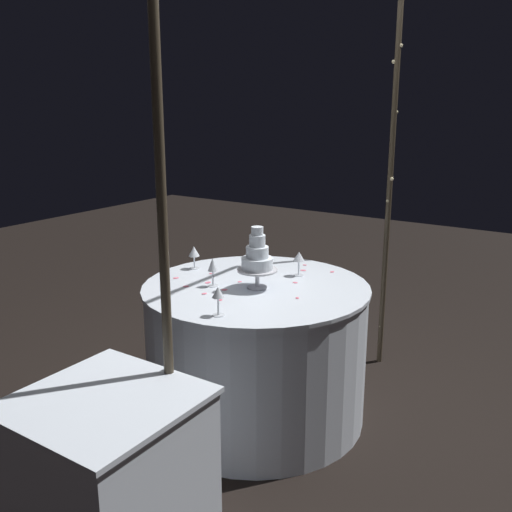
{
  "coord_description": "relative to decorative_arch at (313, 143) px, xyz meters",
  "views": [
    {
      "loc": [
        2.52,
        1.67,
        1.78
      ],
      "look_at": [
        0.0,
        0.0,
        0.97
      ],
      "focal_mm": 40.19,
      "sensor_mm": 36.0,
      "label": 1
    }
  ],
  "objects": [
    {
      "name": "rose_petal_5",
      "position": [
        0.15,
        -0.79,
        -0.79
      ],
      "size": [
        0.04,
        0.04,
        0.0
      ],
      "primitive_type": "ellipsoid",
      "rotation": [
        0.0,
        0.0,
        5.76
      ],
      "color": "#EA6B84",
      "rests_on": "main_table"
    },
    {
      "name": "rose_petal_12",
      "position": [
        0.16,
        -0.43,
        -0.79
      ],
      "size": [
        0.04,
        0.04,
        0.0
      ],
      "primitive_type": "ellipsoid",
      "rotation": [
        0.0,
        0.0,
        5.49
      ],
      "color": "#EA6B84",
      "rests_on": "main_table"
    },
    {
      "name": "rose_petal_13",
      "position": [
        0.31,
        -0.35,
        -0.79
      ],
      "size": [
        0.04,
        0.04,
        0.0
      ],
      "primitive_type": "ellipsoid",
      "rotation": [
        0.0,
        0.0,
        4.03
      ],
      "color": "#EA6B84",
      "rests_on": "main_table"
    },
    {
      "name": "rose_petal_6",
      "position": [
        -0.51,
        -0.3,
        -0.79
      ],
      "size": [
        0.02,
        0.03,
        0.0
      ],
      "primitive_type": "ellipsoid",
      "rotation": [
        0.0,
        0.0,
        4.8
      ],
      "color": "#EA6B84",
      "rests_on": "main_table"
    },
    {
      "name": "rose_petal_8",
      "position": [
        -0.27,
        -0.45,
        -0.79
      ],
      "size": [
        0.04,
        0.03,
        0.0
      ],
      "primitive_type": "ellipsoid",
      "rotation": [
        0.0,
        0.0,
        5.78
      ],
      "color": "#EA6B84",
      "rests_on": "main_table"
    },
    {
      "name": "rose_petal_7",
      "position": [
        -0.04,
        -0.68,
        -0.79
      ],
      "size": [
        0.03,
        0.04,
        0.0
      ],
      "primitive_type": "ellipsoid",
      "rotation": [
        0.0,
        0.0,
        2.19
      ],
      "color": "#EA6B84",
      "rests_on": "main_table"
    },
    {
      "name": "wine_glass_2",
      "position": [
        -0.3,
        -0.23,
        -0.68
      ],
      "size": [
        0.07,
        0.07,
        0.14
      ],
      "color": "silver",
      "rests_on": "main_table"
    },
    {
      "name": "rose_petal_4",
      "position": [
        0.23,
        -0.64,
        -0.79
      ],
      "size": [
        0.04,
        0.04,
        0.0
      ],
      "primitive_type": "ellipsoid",
      "rotation": [
        0.0,
        0.0,
        5.52
      ],
      "color": "#EA6B84",
      "rests_on": "main_table"
    },
    {
      "name": "main_table",
      "position": [
        -0.0,
        -0.33,
        -1.19
      ],
      "size": [
        1.27,
        1.27,
        0.8
      ],
      "color": "silver",
      "rests_on": "ground"
    },
    {
      "name": "tiered_cake",
      "position": [
        0.03,
        -0.3,
        -0.62
      ],
      "size": [
        0.22,
        0.22,
        0.34
      ],
      "color": "silver",
      "rests_on": "main_table"
    },
    {
      "name": "ground_plane",
      "position": [
        -0.0,
        -0.33,
        -1.59
      ],
      "size": [
        12.0,
        12.0,
        0.0
      ],
      "primitive_type": "plane",
      "color": "black"
    },
    {
      "name": "rose_petal_10",
      "position": [
        0.27,
        -0.48,
        -0.79
      ],
      "size": [
        0.04,
        0.03,
        0.0
      ],
      "primitive_type": "ellipsoid",
      "rotation": [
        0.0,
        0.0,
        5.93
      ],
      "color": "#EA6B84",
      "rests_on": "main_table"
    },
    {
      "name": "decorative_arch",
      "position": [
        0.0,
        0.0,
        0.0
      ],
      "size": [
        2.21,
        0.06,
        2.44
      ],
      "color": "#473D2D",
      "rests_on": "ground"
    },
    {
      "name": "side_table",
      "position": [
        1.35,
        -0.05,
        -1.18
      ],
      "size": [
        0.58,
        0.58,
        0.81
      ],
      "color": "silver",
      "rests_on": "ground"
    },
    {
      "name": "rose_petal_0",
      "position": [
        -0.47,
        -0.1,
        -0.79
      ],
      "size": [
        0.03,
        0.03,
        0.0
      ],
      "primitive_type": "ellipsoid",
      "rotation": [
        0.0,
        0.0,
        2.94
      ],
      "color": "#EA6B84",
      "rests_on": "main_table"
    },
    {
      "name": "wine_glass_3",
      "position": [
        -0.07,
        -0.83,
        -0.69
      ],
      "size": [
        0.07,
        0.07,
        0.14
      ],
      "color": "silver",
      "rests_on": "main_table"
    },
    {
      "name": "wine_glass_0",
      "position": [
        0.49,
        -0.22,
        -0.68
      ],
      "size": [
        0.06,
        0.06,
        0.14
      ],
      "color": "silver",
      "rests_on": "main_table"
    },
    {
      "name": "rose_petal_1",
      "position": [
        -0.4,
        -0.26,
        -0.79
      ],
      "size": [
        0.03,
        0.04,
        0.0
      ],
      "primitive_type": "ellipsoid",
      "rotation": [
        0.0,
        0.0,
        4.92
      ],
      "color": "#EA6B84",
      "rests_on": "main_table"
    },
    {
      "name": "rose_petal_11",
      "position": [
        0.11,
        -0.58,
        -0.79
      ],
      "size": [
        0.04,
        0.03,
        0.0
      ],
      "primitive_type": "ellipsoid",
      "rotation": [
        0.0,
        0.0,
        2.97
      ],
      "color": "#EA6B84",
      "rests_on": "main_table"
    },
    {
      "name": "rose_petal_2",
      "position": [
        0.06,
        -0.03,
        -0.79
      ],
      "size": [
        0.03,
        0.03,
        0.0
      ],
      "primitive_type": "ellipsoid",
      "rotation": [
        0.0,
        0.0,
        3.89
      ],
      "color": "#EA6B84",
      "rests_on": "main_table"
    },
    {
      "name": "rose_petal_9",
      "position": [
        0.0,
        -0.44,
        -0.79
      ],
      "size": [
        0.03,
        0.03,
        0.0
      ],
      "primitive_type": "ellipsoid",
      "rotation": [
        0.0,
        0.0,
        2.59
      ],
      "color": "#EA6B84",
      "rests_on": "main_table"
    },
    {
      "name": "rose_petal_3",
      "position": [
        -0.16,
        -0.17,
        -0.79
      ],
      "size": [
        0.02,
        0.03,
        0.0
      ],
      "primitive_type": "ellipsoid",
      "rotation": [
        0.0,
        0.0,
        1.63
      ],
      "color": "#EA6B84",
      "rests_on": "main_table"
    },
    {
      "name": "wine_glass_1",
      "position": [
        0.14,
        -0.52,
        -0.67
      ],
      "size": [
        0.06,
        0.06,
        0.16
      ],
      "color": "silver",
      "rests_on": "main_table"
    }
  ]
}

